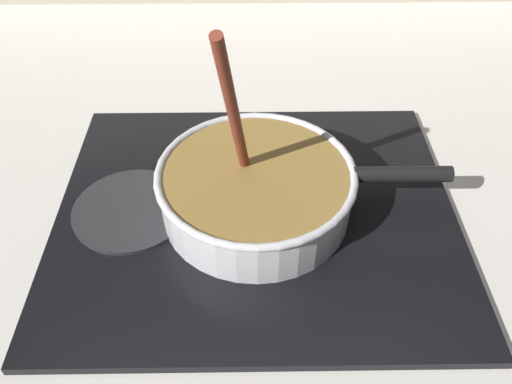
% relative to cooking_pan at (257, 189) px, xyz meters
% --- Properties ---
extents(ground, '(2.40, 1.60, 0.04)m').
position_rel_cooking_pan_xyz_m(ground, '(-0.02, -0.07, -0.07)').
color(ground, beige).
extents(hob_plate, '(0.56, 0.48, 0.01)m').
position_rel_cooking_pan_xyz_m(hob_plate, '(-0.00, 0.00, -0.05)').
color(hob_plate, black).
rests_on(hob_plate, ground).
extents(burner_ring, '(0.18, 0.18, 0.01)m').
position_rel_cooking_pan_xyz_m(burner_ring, '(-0.00, 0.00, -0.04)').
color(burner_ring, '#592D0C').
rests_on(burner_ring, hob_plate).
extents(spare_burner, '(0.16, 0.16, 0.01)m').
position_rel_cooking_pan_xyz_m(spare_burner, '(-0.18, 0.00, -0.04)').
color(spare_burner, '#262628').
rests_on(spare_burner, hob_plate).
extents(cooking_pan, '(0.40, 0.27, 0.31)m').
position_rel_cooking_pan_xyz_m(cooking_pan, '(0.00, 0.00, 0.00)').
color(cooking_pan, silver).
rests_on(cooking_pan, hob_plate).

